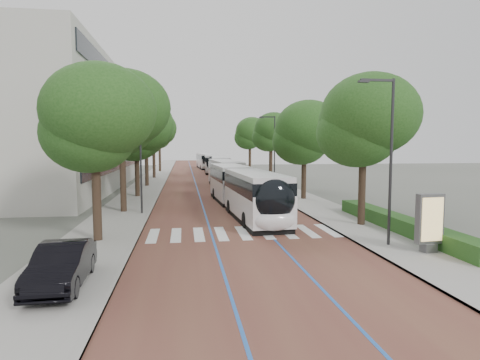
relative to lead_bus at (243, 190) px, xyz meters
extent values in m
plane|color=#51544C|center=(-1.30, -8.47, -1.63)|extent=(160.00, 160.00, 0.00)
cube|color=brown|center=(-1.30, 31.53, -1.62)|extent=(11.00, 140.00, 0.02)
cube|color=gray|center=(-8.80, 31.53, -1.57)|extent=(4.00, 140.00, 0.12)
cube|color=gray|center=(6.20, 31.53, -1.57)|extent=(4.00, 140.00, 0.12)
cube|color=gray|center=(-6.90, 31.53, -1.57)|extent=(0.20, 140.00, 0.14)
cube|color=gray|center=(4.30, 31.53, -1.57)|extent=(0.20, 140.00, 0.14)
cube|color=silver|center=(-6.10, -7.47, -1.60)|extent=(0.55, 3.60, 0.01)
cube|color=silver|center=(-4.85, -7.47, -1.60)|extent=(0.55, 3.60, 0.01)
cube|color=silver|center=(-3.60, -7.47, -1.60)|extent=(0.55, 3.60, 0.01)
cube|color=silver|center=(-2.35, -7.47, -1.60)|extent=(0.55, 3.60, 0.01)
cube|color=silver|center=(-1.10, -7.47, -1.60)|extent=(0.55, 3.60, 0.01)
cube|color=silver|center=(0.15, -7.47, -1.60)|extent=(0.55, 3.60, 0.01)
cube|color=silver|center=(1.40, -7.47, -1.60)|extent=(0.55, 3.60, 0.01)
cube|color=silver|center=(2.65, -7.47, -1.60)|extent=(0.55, 3.60, 0.01)
cube|color=silver|center=(3.90, -7.47, -1.60)|extent=(0.55, 3.60, 0.01)
cube|color=#2258AD|center=(-2.90, 31.53, -1.60)|extent=(0.12, 126.00, 0.01)
cube|color=#2258AD|center=(0.30, 31.53, -1.60)|extent=(0.12, 126.00, 0.01)
cube|color=#A29F96|center=(-20.80, 19.53, 5.37)|extent=(18.00, 40.00, 14.00)
cube|color=black|center=(-11.75, 19.53, 1.37)|extent=(0.12, 38.00, 1.60)
cube|color=black|center=(-11.75, 19.53, 4.57)|extent=(0.12, 38.00, 1.60)
cube|color=black|center=(-11.75, 19.53, 7.77)|extent=(0.12, 38.00, 1.60)
cube|color=black|center=(-11.75, 19.53, 10.77)|extent=(0.12, 38.00, 1.60)
cube|color=#204819|center=(7.80, -8.47, -1.11)|extent=(1.20, 14.00, 0.80)
cylinder|color=#28292B|center=(5.50, -11.47, 2.49)|extent=(0.14, 0.14, 8.00)
cube|color=#28292B|center=(4.70, -11.47, 6.39)|extent=(1.70, 0.12, 0.12)
cube|color=#28292B|center=(4.00, -11.47, 6.31)|extent=(0.50, 0.20, 0.10)
cylinder|color=#28292B|center=(5.50, 13.53, 2.49)|extent=(0.14, 0.14, 8.00)
cube|color=#28292B|center=(4.70, 13.53, 6.39)|extent=(1.70, 0.12, 0.12)
cube|color=#28292B|center=(4.00, 13.53, 6.31)|extent=(0.50, 0.20, 0.10)
cylinder|color=#28292B|center=(-7.40, -0.47, 2.49)|extent=(0.14, 0.14, 8.00)
cylinder|color=black|center=(-8.80, -8.47, 0.53)|extent=(0.44, 0.44, 4.31)
ellipsoid|color=#1D4516|center=(-8.80, -8.47, 4.45)|extent=(5.61, 5.61, 4.77)
cylinder|color=black|center=(-8.80, 0.53, 0.87)|extent=(0.44, 0.44, 5.00)
ellipsoid|color=#1D4516|center=(-8.80, 0.53, 5.42)|extent=(6.47, 6.47, 5.50)
cylinder|color=black|center=(-8.80, 9.53, 0.60)|extent=(0.44, 0.44, 4.45)
ellipsoid|color=#1D4516|center=(-8.80, 9.53, 4.65)|extent=(6.47, 6.47, 5.50)
cylinder|color=black|center=(-8.80, 19.53, 0.52)|extent=(0.44, 0.44, 4.30)
ellipsoid|color=#1D4516|center=(-8.80, 19.53, 4.43)|extent=(5.39, 5.39, 4.58)
cylinder|color=black|center=(-8.80, 31.53, 0.81)|extent=(0.44, 0.44, 4.88)
ellipsoid|color=#1D4516|center=(-8.80, 31.53, 5.25)|extent=(6.27, 6.27, 5.33)
cylinder|color=black|center=(-8.80, 46.53, 0.75)|extent=(0.44, 0.44, 4.76)
ellipsoid|color=#1D4516|center=(-8.80, 46.53, 5.07)|extent=(5.34, 5.34, 4.54)
cylinder|color=black|center=(6.40, -6.47, 0.58)|extent=(0.44, 0.44, 4.41)
ellipsoid|color=#1D4516|center=(6.40, -6.47, 4.59)|extent=(5.84, 5.84, 4.96)
cylinder|color=black|center=(6.40, 5.53, 0.45)|extent=(0.44, 0.44, 4.15)
ellipsoid|color=#1D4516|center=(6.40, 5.53, 4.22)|extent=(5.99, 5.99, 5.09)
cylinder|color=black|center=(6.40, 19.53, 0.64)|extent=(0.44, 0.44, 4.54)
ellipsoid|color=#1D4516|center=(6.40, 19.53, 4.77)|extent=(4.80, 4.80, 4.08)
cylinder|color=black|center=(6.40, 35.53, 0.74)|extent=(0.44, 0.44, 4.74)
ellipsoid|color=#1D4516|center=(6.40, 35.53, 5.05)|extent=(5.31, 5.31, 4.52)
cylinder|color=black|center=(-0.08, 1.30, 0.15)|extent=(2.35, 1.04, 2.30)
cube|color=silver|center=(0.24, -3.82, -0.37)|extent=(3.07, 9.50, 1.82)
cube|color=black|center=(0.24, -3.82, 0.77)|extent=(3.10, 9.31, 0.97)
cube|color=silver|center=(0.24, -3.82, 1.42)|extent=(3.01, 9.31, 0.31)
cube|color=black|center=(0.24, -3.82, -1.45)|extent=(3.00, 9.12, 0.35)
cube|color=silver|center=(-0.35, 5.61, -0.37)|extent=(2.97, 7.88, 1.82)
cube|color=black|center=(-0.35, 5.61, 0.77)|extent=(3.00, 7.73, 0.97)
cube|color=silver|center=(-0.35, 5.61, 1.42)|extent=(2.91, 7.72, 0.31)
cube|color=black|center=(-0.35, 5.61, -1.45)|extent=(2.90, 7.57, 0.35)
ellipsoid|color=black|center=(0.52, -8.34, 0.38)|extent=(2.41, 1.24, 2.28)
ellipsoid|color=silver|center=(0.52, -8.39, -0.76)|extent=(2.41, 1.14, 1.14)
cylinder|color=black|center=(-0.75, -6.17, -1.13)|extent=(0.36, 1.02, 1.00)
cylinder|color=black|center=(1.51, -6.03, -1.13)|extent=(0.36, 1.02, 1.00)
cylinder|color=black|center=(-1.58, 7.21, -1.13)|extent=(0.36, 1.02, 1.00)
cylinder|color=black|center=(0.68, 7.35, -1.13)|extent=(0.36, 1.02, 1.00)
cylinder|color=black|center=(-1.08, -0.82, -1.13)|extent=(0.36, 1.02, 1.00)
cylinder|color=black|center=(1.17, -0.68, -1.13)|extent=(0.36, 1.02, 1.00)
cube|color=silver|center=(0.35, 16.43, -0.37)|extent=(3.13, 12.12, 1.82)
cube|color=black|center=(0.35, 16.43, 0.77)|extent=(3.16, 11.88, 0.97)
cube|color=silver|center=(0.35, 16.43, 1.42)|extent=(3.07, 11.87, 0.31)
cube|color=black|center=(0.35, 16.43, -1.45)|extent=(3.06, 11.63, 0.35)
ellipsoid|color=black|center=(0.66, 10.59, 0.38)|extent=(2.40, 1.22, 2.28)
ellipsoid|color=silver|center=(0.66, 10.54, -0.76)|extent=(2.40, 1.12, 1.14)
cylinder|color=black|center=(-0.59, 12.77, -1.13)|extent=(0.35, 1.01, 1.00)
cylinder|color=black|center=(1.67, 12.89, -1.13)|extent=(0.35, 1.01, 1.00)
cylinder|color=black|center=(-0.98, 20.16, -1.13)|extent=(0.35, 1.01, 1.00)
cylinder|color=black|center=(1.28, 20.28, -1.13)|extent=(0.35, 1.01, 1.00)
cube|color=silver|center=(1.02, 29.93, -0.37)|extent=(3.22, 12.13, 1.82)
cube|color=black|center=(1.02, 29.93, 0.77)|extent=(3.24, 11.89, 0.97)
cube|color=silver|center=(1.02, 29.93, 1.42)|extent=(3.15, 11.89, 0.31)
cube|color=black|center=(1.02, 29.93, -1.45)|extent=(3.14, 11.65, 0.35)
ellipsoid|color=black|center=(0.67, 24.09, 0.38)|extent=(2.41, 1.24, 2.28)
ellipsoid|color=silver|center=(0.67, 24.04, -0.76)|extent=(2.41, 1.14, 1.14)
cylinder|color=black|center=(-0.32, 26.41, -1.13)|extent=(0.36, 1.02, 1.00)
cylinder|color=black|center=(1.94, 26.27, -1.13)|extent=(0.36, 1.02, 1.00)
cylinder|color=black|center=(0.13, 33.79, -1.13)|extent=(0.36, 1.02, 1.00)
cylinder|color=black|center=(2.38, 33.66, -1.13)|extent=(0.36, 1.02, 1.00)
cube|color=silver|center=(0.65, 42.50, -0.37)|extent=(2.97, 12.09, 1.82)
cube|color=black|center=(0.65, 42.50, 0.77)|extent=(3.00, 11.85, 0.97)
cube|color=silver|center=(0.65, 42.50, 1.42)|extent=(2.91, 11.85, 0.31)
cube|color=black|center=(0.65, 42.50, -1.45)|extent=(2.90, 11.61, 0.35)
ellipsoid|color=black|center=(0.42, 36.65, 0.38)|extent=(2.39, 1.19, 2.28)
ellipsoid|color=silver|center=(0.42, 36.60, -0.76)|extent=(2.39, 1.09, 1.14)
cylinder|color=black|center=(-0.62, 38.95, -1.13)|extent=(0.34, 1.01, 1.00)
cylinder|color=black|center=(1.64, 38.86, -1.13)|extent=(0.34, 1.01, 1.00)
cylinder|color=black|center=(-0.33, 46.34, -1.13)|extent=(0.34, 1.01, 1.00)
cylinder|color=black|center=(1.93, 46.25, -1.13)|extent=(0.34, 1.01, 1.00)
cube|color=silver|center=(0.02, 55.43, -0.37)|extent=(3.17, 12.12, 1.82)
cube|color=black|center=(0.02, 55.43, 0.77)|extent=(3.20, 11.88, 0.97)
cube|color=silver|center=(0.02, 55.43, 1.42)|extent=(3.11, 11.88, 0.31)
cube|color=black|center=(0.02, 55.43, -1.45)|extent=(3.10, 11.64, 0.35)
ellipsoid|color=black|center=(0.35, 49.59, 0.38)|extent=(2.41, 1.23, 2.28)
ellipsoid|color=silver|center=(0.35, 49.54, -0.76)|extent=(2.40, 1.13, 1.14)
cylinder|color=black|center=(-0.90, 51.78, -1.13)|extent=(0.36, 1.02, 1.00)
cylinder|color=black|center=(1.35, 51.90, -1.13)|extent=(0.36, 1.02, 1.00)
cylinder|color=black|center=(-1.32, 59.16, -1.13)|extent=(0.36, 1.02, 1.00)
cylinder|color=black|center=(0.93, 59.29, -1.13)|extent=(0.36, 1.02, 1.00)
cube|color=#59595B|center=(6.63, -13.00, -1.31)|extent=(0.64, 0.55, 0.40)
cube|color=#59595B|center=(6.63, -13.00, 0.02)|extent=(1.31, 0.47, 2.27)
cube|color=#D9B973|center=(6.65, -13.18, 0.02)|extent=(1.08, 0.12, 1.98)
imported|color=black|center=(-8.58, -15.32, -0.77)|extent=(1.72, 4.53, 1.48)
camera|label=1|loc=(-4.38, -29.54, 3.35)|focal=30.00mm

